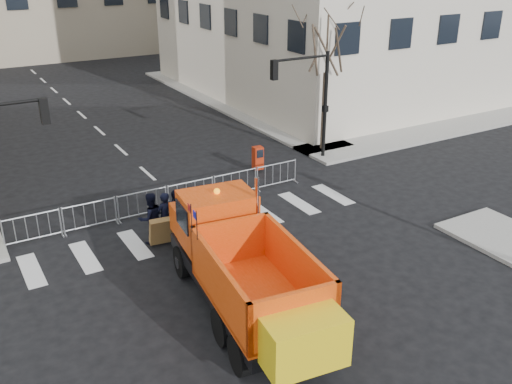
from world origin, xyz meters
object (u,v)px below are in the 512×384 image
cop_b (151,218)px  cop_c (177,215)px  plow_truck (243,265)px  cop_a (165,217)px  newspaper_box (258,158)px

cop_b → cop_c: size_ratio=0.97×
cop_b → cop_c: 0.94m
plow_truck → cop_b: bearing=14.3°
cop_a → newspaper_box: (6.45, 4.31, -0.25)m
plow_truck → cop_a: size_ratio=5.11×
cop_a → newspaper_box: size_ratio=1.72×
cop_a → cop_b: 0.51m
cop_a → cop_c: cop_c is taller
cop_a → cop_c: (0.39, -0.19, 0.05)m
plow_truck → newspaper_box: size_ratio=8.81×
cop_c → newspaper_box: (6.05, 4.50, -0.30)m
cop_a → cop_b: (-0.50, 0.10, 0.02)m
cop_c → newspaper_box: bearing=165.6°
plow_truck → newspaper_box: bearing=-25.7°
cop_b → cop_c: bearing=158.1°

